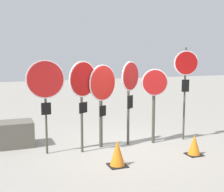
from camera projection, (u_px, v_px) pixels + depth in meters
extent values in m
plane|color=gray|center=(121.00, 148.00, 7.81)|extent=(40.00, 40.00, 0.00)
cylinder|color=#474238|center=(46.00, 113.00, 7.28)|extent=(0.05, 0.05, 1.98)
cylinder|color=white|center=(45.00, 79.00, 7.13)|extent=(0.89, 0.04, 0.89)
cylinder|color=red|center=(45.00, 79.00, 7.11)|extent=(0.83, 0.04, 0.83)
cube|color=black|center=(46.00, 109.00, 7.22)|extent=(0.23, 0.03, 0.28)
cylinder|color=#474238|center=(82.00, 108.00, 7.38)|extent=(0.06, 0.06, 2.16)
cylinder|color=white|center=(83.00, 79.00, 7.25)|extent=(0.75, 0.42, 0.84)
cylinder|color=#AD0F0F|center=(83.00, 79.00, 7.24)|extent=(0.70, 0.39, 0.78)
cube|color=black|center=(83.00, 108.00, 7.35)|extent=(0.23, 0.14, 0.25)
cylinder|color=#474238|center=(101.00, 109.00, 7.81)|extent=(0.09, 0.09, 1.94)
cylinder|color=white|center=(103.00, 83.00, 7.67)|extent=(0.81, 0.42, 0.90)
cylinder|color=red|center=(103.00, 83.00, 7.66)|extent=(0.76, 0.40, 0.84)
cube|color=black|center=(103.00, 111.00, 7.77)|extent=(0.20, 0.12, 0.26)
cylinder|color=#474238|center=(128.00, 105.00, 8.00)|extent=(0.06, 0.06, 2.09)
cylinder|color=white|center=(130.00, 76.00, 7.87)|extent=(0.64, 0.43, 0.75)
cylinder|color=red|center=(131.00, 76.00, 7.86)|extent=(0.59, 0.40, 0.69)
cube|color=black|center=(130.00, 102.00, 7.96)|extent=(0.20, 0.15, 0.33)
cylinder|color=#474238|center=(154.00, 107.00, 8.18)|extent=(0.08, 0.08, 1.95)
cylinder|color=white|center=(155.00, 82.00, 8.03)|extent=(0.69, 0.18, 0.70)
cylinder|color=red|center=(155.00, 82.00, 8.01)|extent=(0.63, 0.17, 0.64)
cylinder|color=#474238|center=(185.00, 94.00, 8.47)|extent=(0.05, 0.05, 2.52)
cylinder|color=white|center=(186.00, 63.00, 8.30)|extent=(0.64, 0.20, 0.66)
cylinder|color=#AD0F0F|center=(186.00, 63.00, 8.28)|extent=(0.59, 0.19, 0.60)
cube|color=black|center=(185.00, 86.00, 8.38)|extent=(0.20, 0.08, 0.33)
cube|color=black|center=(194.00, 154.00, 7.31)|extent=(0.35, 0.35, 0.02)
cone|color=orange|center=(194.00, 144.00, 7.28)|extent=(0.29, 0.29, 0.47)
cube|color=black|center=(117.00, 165.00, 6.60)|extent=(0.39, 0.39, 0.02)
cone|color=orange|center=(117.00, 153.00, 6.56)|extent=(0.32, 0.32, 0.54)
cube|color=#605B51|center=(16.00, 134.00, 7.98)|extent=(0.85, 0.70, 0.64)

